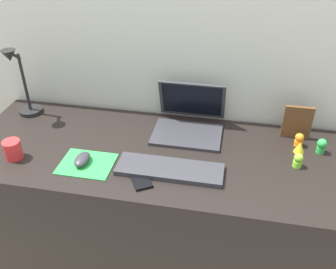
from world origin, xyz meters
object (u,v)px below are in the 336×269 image
object	(u,v)px
mouse	(82,159)
toy_figurine_lime	(298,160)
picture_frame	(297,122)
coffee_mug	(13,150)
desk_lamp	(21,84)
laptop	(189,119)
toy_figurine_green	(322,146)
toy_figurine_orange	(299,140)
cell_phone	(140,178)
keyboard	(170,169)
toy_figurine_yellow	(300,147)

from	to	relation	value
mouse	toy_figurine_lime	distance (m)	0.84
picture_frame	coffee_mug	xyz separation A→B (m)	(-1.12, -0.37, -0.04)
mouse	toy_figurine_lime	world-z (taller)	toy_figurine_lime
toy_figurine_lime	desk_lamp	bearing A→B (deg)	172.39
laptop	toy_figurine_green	distance (m)	0.56
toy_figurine_orange	toy_figurine_lime	size ratio (longest dim) A/B	1.00
laptop	cell_phone	xyz separation A→B (m)	(-0.13, -0.38, -0.05)
laptop	picture_frame	world-z (taller)	laptop
keyboard	toy_figurine_green	bearing A→B (deg)	22.52
toy_figurine_orange	toy_figurine_green	distance (m)	0.09
picture_frame	toy_figurine_lime	bearing A→B (deg)	-92.11
desk_lamp	keyboard	bearing A→B (deg)	-21.27
toy_figurine_green	toy_figurine_yellow	bearing A→B (deg)	-170.73
picture_frame	toy_figurine_orange	size ratio (longest dim) A/B	2.54
mouse	toy_figurine_yellow	world-z (taller)	toy_figurine_yellow
toy_figurine_lime	laptop	bearing A→B (deg)	157.23
coffee_mug	toy_figurine_orange	distance (m)	1.18
toy_figurine_green	picture_frame	bearing A→B (deg)	133.61
cell_phone	toy_figurine_lime	xyz separation A→B (m)	(0.58, 0.19, 0.02)
picture_frame	toy_figurine_lime	size ratio (longest dim) A/B	2.54
mouse	coffee_mug	size ratio (longest dim) A/B	1.23
toy_figurine_orange	keyboard	bearing A→B (deg)	-151.10
cell_phone	desk_lamp	bearing A→B (deg)	120.27
picture_frame	toy_figurine_lime	xyz separation A→B (m)	(-0.01, -0.21, -0.05)
desk_lamp	toy_figurine_green	size ratio (longest dim) A/B	5.34
toy_figurine_yellow	toy_figurine_green	xyz separation A→B (m)	(0.09, 0.01, 0.01)
desk_lamp	toy_figurine_yellow	size ratio (longest dim) A/B	7.08
mouse	cell_phone	bearing A→B (deg)	-11.00
coffee_mug	cell_phone	bearing A→B (deg)	-3.59
toy_figurine_orange	picture_frame	bearing A→B (deg)	98.57
keyboard	picture_frame	world-z (taller)	picture_frame
cell_phone	toy_figurine_lime	world-z (taller)	toy_figurine_lime
laptop	toy_figurine_yellow	xyz separation A→B (m)	(0.47, -0.09, -0.03)
laptop	desk_lamp	xyz separation A→B (m)	(-0.78, -0.03, 0.11)
mouse	coffee_mug	xyz separation A→B (m)	(-0.29, -0.01, 0.02)
keyboard	toy_figurine_lime	bearing A→B (deg)	14.77
picture_frame	keyboard	bearing A→B (deg)	-145.14
cell_phone	toy_figurine_orange	size ratio (longest dim) A/B	2.16
laptop	toy_figurine_green	size ratio (longest dim) A/B	4.66
laptop	cell_phone	world-z (taller)	laptop
picture_frame	coffee_mug	size ratio (longest dim) A/B	1.91
mouse	toy_figurine_yellow	distance (m)	0.88
keyboard	laptop	bearing A→B (deg)	85.08
laptop	toy_figurine_yellow	size ratio (longest dim) A/B	6.18
mouse	toy_figurine_yellow	bearing A→B (deg)	16.23
keyboard	coffee_mug	world-z (taller)	coffee_mug
coffee_mug	toy_figurine_lime	bearing A→B (deg)	8.14
toy_figurine_lime	toy_figurine_green	xyz separation A→B (m)	(0.10, 0.12, 0.00)
laptop	mouse	size ratio (longest dim) A/B	3.12
mouse	toy_figurine_green	distance (m)	0.97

